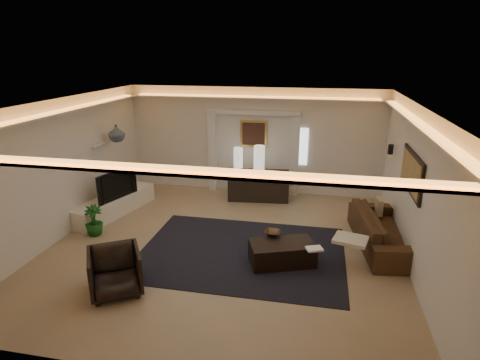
% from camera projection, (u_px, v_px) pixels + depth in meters
% --- Properties ---
extents(floor, '(7.00, 7.00, 0.00)m').
position_uv_depth(floor, '(225.00, 246.00, 8.20)').
color(floor, tan).
rests_on(floor, ground).
extents(ceiling, '(7.00, 7.00, 0.00)m').
position_uv_depth(ceiling, '(223.00, 104.00, 7.30)').
color(ceiling, white).
rests_on(ceiling, ground).
extents(wall_back, '(7.00, 0.00, 7.00)m').
position_uv_depth(wall_back, '(254.00, 141.00, 11.01)').
color(wall_back, silver).
rests_on(wall_back, ground).
extents(wall_front, '(7.00, 0.00, 7.00)m').
position_uv_depth(wall_front, '(150.00, 273.00, 4.48)').
color(wall_front, silver).
rests_on(wall_front, ground).
extents(wall_left, '(0.00, 7.00, 7.00)m').
position_uv_depth(wall_left, '(62.00, 169.00, 8.41)').
color(wall_left, silver).
rests_on(wall_left, ground).
extents(wall_right, '(0.00, 7.00, 7.00)m').
position_uv_depth(wall_right, '(415.00, 191.00, 7.09)').
color(wall_right, silver).
rests_on(wall_right, ground).
extents(cove_soffit, '(7.00, 7.00, 0.04)m').
position_uv_depth(cove_soffit, '(223.00, 119.00, 7.38)').
color(cove_soffit, silver).
rests_on(cove_soffit, ceiling).
extents(daylight_slit, '(0.25, 0.03, 1.00)m').
position_uv_depth(daylight_slit, '(303.00, 147.00, 10.77)').
color(daylight_slit, white).
rests_on(daylight_slit, wall_back).
extents(area_rug, '(4.00, 3.00, 0.01)m').
position_uv_depth(area_rug, '(242.00, 252.00, 7.93)').
color(area_rug, black).
rests_on(area_rug, ground).
extents(pilaster_left, '(0.22, 0.20, 2.20)m').
position_uv_depth(pilaster_left, '(213.00, 152.00, 11.24)').
color(pilaster_left, silver).
rests_on(pilaster_left, ground).
extents(pilaster_right, '(0.22, 0.20, 2.20)m').
position_uv_depth(pilaster_right, '(295.00, 156.00, 10.81)').
color(pilaster_right, silver).
rests_on(pilaster_right, ground).
extents(alcove_header, '(2.52, 0.20, 0.12)m').
position_uv_depth(alcove_header, '(253.00, 112.00, 10.67)').
color(alcove_header, silver).
rests_on(alcove_header, wall_back).
extents(painting_frame, '(0.74, 0.04, 0.74)m').
position_uv_depth(painting_frame, '(254.00, 134.00, 10.92)').
color(painting_frame, tan).
rests_on(painting_frame, wall_back).
extents(painting_canvas, '(0.62, 0.02, 0.62)m').
position_uv_depth(painting_canvas, '(253.00, 134.00, 10.90)').
color(painting_canvas, '#4C2D1E').
rests_on(painting_canvas, wall_back).
extents(art_panel_frame, '(0.04, 1.64, 0.74)m').
position_uv_depth(art_panel_frame, '(412.00, 173.00, 7.29)').
color(art_panel_frame, black).
rests_on(art_panel_frame, wall_right).
extents(art_panel_gold, '(0.02, 1.50, 0.62)m').
position_uv_depth(art_panel_gold, '(410.00, 172.00, 7.30)').
color(art_panel_gold, tan).
rests_on(art_panel_gold, wall_right).
extents(wall_sconce, '(0.12, 0.12, 0.22)m').
position_uv_depth(wall_sconce, '(391.00, 149.00, 9.09)').
color(wall_sconce, black).
rests_on(wall_sconce, wall_right).
extents(wall_niche, '(0.10, 0.55, 0.04)m').
position_uv_depth(wall_niche, '(99.00, 145.00, 9.64)').
color(wall_niche, silver).
rests_on(wall_niche, wall_left).
extents(console, '(1.64, 0.66, 0.80)m').
position_uv_depth(console, '(259.00, 186.00, 10.61)').
color(console, black).
rests_on(console, ground).
extents(lamp_left, '(0.29, 0.29, 0.55)m').
position_uv_depth(lamp_left, '(238.00, 157.00, 10.75)').
color(lamp_left, beige).
rests_on(lamp_left, console).
extents(lamp_right, '(0.38, 0.38, 0.65)m').
position_uv_depth(lamp_right, '(259.00, 159.00, 10.55)').
color(lamp_right, beige).
rests_on(lamp_right, console).
extents(media_ledge, '(1.15, 2.48, 0.45)m').
position_uv_depth(media_ledge, '(114.00, 205.00, 9.77)').
color(media_ledge, beige).
rests_on(media_ledge, ground).
extents(tv, '(1.18, 0.52, 0.69)m').
position_uv_depth(tv, '(114.00, 184.00, 9.52)').
color(tv, black).
rests_on(tv, media_ledge).
extents(figurine, '(0.17, 0.17, 0.39)m').
position_uv_depth(figurine, '(124.00, 179.00, 10.38)').
color(figurine, '#382814').
rests_on(figurine, media_ledge).
extents(ginger_jar, '(0.43, 0.43, 0.42)m').
position_uv_depth(ginger_jar, '(117.00, 133.00, 9.86)').
color(ginger_jar, '#4A515D').
rests_on(ginger_jar, wall_niche).
extents(plant, '(0.52, 0.52, 0.67)m').
position_uv_depth(plant, '(94.00, 221.00, 8.60)').
color(plant, '#164A15').
rests_on(plant, ground).
extents(sofa, '(2.49, 1.24, 0.70)m').
position_uv_depth(sofa, '(383.00, 230.00, 8.11)').
color(sofa, '#4A2C20').
rests_on(sofa, ground).
extents(throw_blanket, '(0.69, 0.62, 0.06)m').
position_uv_depth(throw_blanket, '(351.00, 240.00, 7.26)').
color(throw_blanket, white).
rests_on(throw_blanket, sofa).
extents(throw_pillow, '(0.14, 0.37, 0.36)m').
position_uv_depth(throw_pillow, '(379.00, 206.00, 8.81)').
color(throw_pillow, tan).
rests_on(throw_pillow, sofa).
extents(coffee_table, '(1.33, 1.01, 0.44)m').
position_uv_depth(coffee_table, '(282.00, 254.00, 7.47)').
color(coffee_table, black).
rests_on(coffee_table, ground).
extents(bowl, '(0.33, 0.33, 0.07)m').
position_uv_depth(bowl, '(272.00, 233.00, 7.74)').
color(bowl, '#412E19').
rests_on(bowl, coffee_table).
extents(magazine, '(0.34, 0.30, 0.03)m').
position_uv_depth(magazine, '(314.00, 250.00, 7.16)').
color(magazine, white).
rests_on(magazine, coffee_table).
extents(armchair, '(1.12, 1.13, 0.76)m').
position_uv_depth(armchair, '(115.00, 272.00, 6.53)').
color(armchair, black).
rests_on(armchair, ground).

